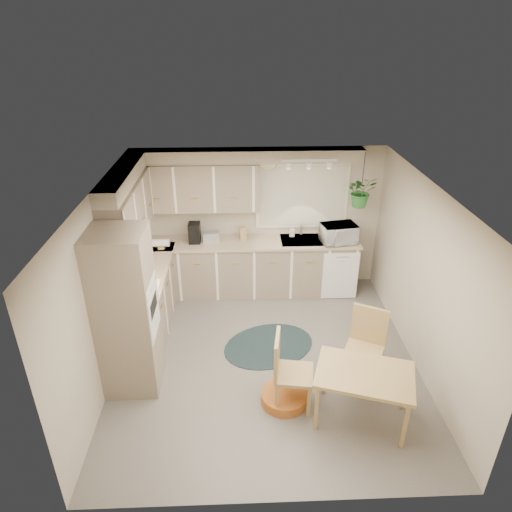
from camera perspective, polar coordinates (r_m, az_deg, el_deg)
name	(u,v)px	position (r m, az deg, el deg)	size (l,w,h in m)	color
floor	(266,359)	(6.39, 1.21, -12.71)	(4.20, 4.20, 0.00)	#6A645D
ceiling	(268,191)	(5.20, 1.46, 8.09)	(4.20, 4.20, 0.00)	silver
wall_back	(259,219)	(7.58, 0.36, 4.66)	(4.00, 0.04, 2.40)	#B8AC98
wall_front	(282,410)	(4.04, 3.22, -18.65)	(4.00, 0.04, 2.40)	#B8AC98
wall_left	(105,286)	(5.93, -18.39, -3.61)	(0.04, 4.20, 2.40)	#B8AC98
wall_right	(424,280)	(6.15, 20.29, -2.81)	(0.04, 4.20, 2.40)	#B8AC98
base_cab_left	(148,299)	(6.96, -13.36, -5.27)	(0.60, 1.85, 0.90)	gray
base_cab_back	(248,267)	(7.63, -1.05, -1.44)	(3.60, 0.60, 0.90)	gray
counter_left	(145,271)	(6.73, -13.69, -1.88)	(0.64, 1.89, 0.04)	tan
counter_back	(247,242)	(7.41, -1.08, 1.72)	(3.64, 0.64, 0.04)	tan
oven_stack	(126,313)	(5.62, -15.90, -6.87)	(0.65, 0.65, 2.10)	gray
wall_oven_face	(154,312)	(5.55, -12.66, -6.89)	(0.02, 0.56, 0.58)	white
upper_cab_left	(129,209)	(6.50, -15.54, 5.65)	(0.35, 2.00, 0.75)	gray
upper_cab_back	(195,187)	(7.23, -7.60, 8.56)	(2.00, 0.35, 0.75)	gray
soffit_left	(123,176)	(6.35, -16.29, 9.63)	(0.30, 2.00, 0.20)	#B8AC98
soffit_back	(246,156)	(7.08, -1.21, 12.42)	(3.60, 0.30, 0.20)	#B8AC98
cooktop	(138,291)	(6.23, -14.54, -4.23)	(0.52, 0.58, 0.02)	white
range_hood	(132,260)	(6.02, -15.22, -0.52)	(0.40, 0.60, 0.14)	white
window_blinds	(302,196)	(7.47, 5.79, 7.47)	(1.40, 0.02, 1.00)	silver
window_frame	(302,196)	(7.48, 5.78, 7.49)	(1.50, 0.02, 1.10)	white
sink	(302,242)	(7.49, 5.82, 1.72)	(0.70, 0.48, 0.10)	#A7AAAF
dishwasher_front	(340,276)	(7.55, 10.48, -2.49)	(0.58, 0.01, 0.83)	white
track_light_bar	(309,160)	(6.77, 6.67, 11.81)	(0.80, 0.04, 0.04)	white
wall_clock	(269,161)	(7.25, 1.60, 11.77)	(0.30, 0.30, 0.03)	gold
dining_table	(362,396)	(5.53, 13.10, -16.65)	(1.06, 0.70, 0.66)	tan
chair_left	(294,372)	(5.47, 4.81, -14.23)	(0.45, 0.45, 0.97)	tan
chair_back	(363,350)	(5.88, 13.27, -11.37)	(0.47, 0.47, 1.00)	tan
braided_rug	(269,346)	(6.61, 1.59, -11.12)	(1.31, 0.98, 0.01)	black
pet_bed	(284,397)	(5.77, 3.55, -17.20)	(0.57, 0.57, 0.13)	#BB6125
microwave	(339,232)	(7.41, 10.29, 3.03)	(0.55, 0.30, 0.37)	white
soap_bottle	(292,234)	(7.57, 4.51, 2.75)	(0.08, 0.18, 0.08)	white
hanging_plant	(361,195)	(7.26, 12.98, 7.47)	(0.44, 0.49, 0.38)	#2C6E2E
coffee_maker	(195,233)	(7.37, -7.69, 2.91)	(0.18, 0.22, 0.32)	black
toaster	(211,237)	(7.40, -5.66, 2.43)	(0.26, 0.15, 0.16)	#A7AAAF
knife_block	(243,233)	(7.40, -1.65, 2.83)	(0.10, 0.10, 0.22)	tan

